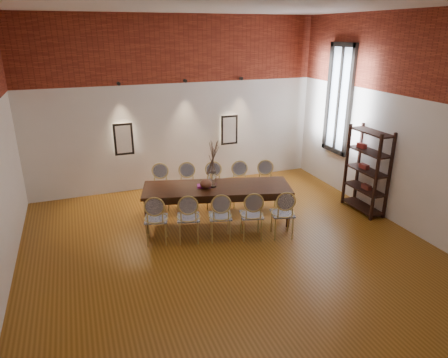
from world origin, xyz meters
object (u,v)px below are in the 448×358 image
object	(u,v)px
chair_far_a	(160,188)
chair_near_b	(188,217)
shelving_rack	(367,171)
dining_table	(217,204)
chair_near_e	(282,213)
chair_far_c	(214,186)
chair_far_d	(241,185)
vase	(213,180)
chair_near_d	(252,215)
bowl	(206,184)
book	(204,186)
chair_far_e	(267,184)
chair_far_b	(188,187)
chair_near_a	(156,219)
chair_near_c	(220,216)

from	to	relation	value
chair_far_a	chair_near_b	bearing A→B (deg)	111.21
chair_near_b	shelving_rack	world-z (taller)	shelving_rack
dining_table	chair_near_e	bearing A→B (deg)	-32.79
chair_near_b	chair_far_c	size ratio (longest dim) A/B	1.00
chair_far_d	vase	world-z (taller)	vase
chair_near_d	chair_near_e	distance (m)	0.58
bowl	book	bearing A→B (deg)	102.93
dining_table	book	distance (m)	0.47
chair_far_d	vase	distance (m)	1.08
chair_far_a	chair_far_e	xyz separation A→B (m)	(2.23, -0.60, 0.00)
bowl	chair_far_b	bearing A→B (deg)	99.44
chair_near_a	shelving_rack	xyz separation A→B (m)	(4.42, -0.18, 0.43)
chair_far_b	chair_far_d	xyz separation A→B (m)	(1.12, -0.30, 0.00)
chair_near_a	bowl	world-z (taller)	chair_near_a
chair_far_d	bowl	xyz separation A→B (m)	(-0.97, -0.56, 0.37)
vase	book	size ratio (longest dim) A/B	1.15
chair_far_b	book	world-z (taller)	chair_far_b
dining_table	chair_far_a	world-z (taller)	chair_far_a
chair_near_e	chair_far_c	world-z (taller)	same
chair_near_d	bowl	distance (m)	1.12
dining_table	bowl	distance (m)	0.52
chair_near_e	chair_far_b	distance (m)	2.28
chair_near_c	chair_far_b	size ratio (longest dim) A/B	1.00
chair_near_a	chair_far_e	xyz separation A→B (m)	(2.62, 0.84, 0.00)
chair_near_a	vase	distance (m)	1.38
dining_table	chair_far_b	bearing A→B (deg)	127.82
chair_far_a	chair_far_d	size ratio (longest dim) A/B	1.00
chair_near_c	bowl	size ratio (longest dim) A/B	3.92
chair_far_c	dining_table	bearing A→B (deg)	90.00
chair_near_b	shelving_rack	size ratio (longest dim) A/B	0.52
book	chair_near_b	bearing A→B (deg)	-127.79
chair_far_c	bowl	distance (m)	0.90
chair_near_e	vase	size ratio (longest dim) A/B	3.13
chair_near_a	chair_far_b	distance (m)	1.60
chair_near_c	book	xyz separation A→B (m)	(-0.05, 0.81, 0.30)
chair_near_d	chair_far_c	bearing A→B (deg)	111.21
shelving_rack	chair_far_c	bearing A→B (deg)	155.71
shelving_rack	bowl	bearing A→B (deg)	169.71
chair_near_c	chair_far_d	bearing A→B (deg)	68.79
chair_far_a	chair_far_b	distance (m)	0.58
dining_table	chair_far_d	size ratio (longest dim) A/B	3.07
chair_near_a	chair_far_c	size ratio (longest dim) A/B	1.00
chair_near_b	chair_far_d	bearing A→B (deg)	52.18
chair_near_e	chair_far_b	bearing A→B (deg)	139.34
vase	shelving_rack	world-z (taller)	shelving_rack
chair_near_b	book	bearing A→B (deg)	67.22
chair_near_c	bowl	world-z (taller)	chair_near_c
chair_near_e	chair_far_e	size ratio (longest dim) A/B	1.00
vase	shelving_rack	bearing A→B (deg)	-10.93
chair_near_e	shelving_rack	world-z (taller)	shelving_rack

